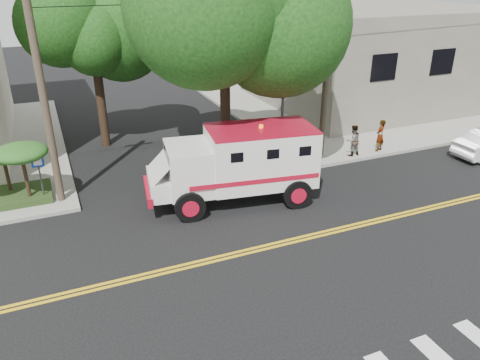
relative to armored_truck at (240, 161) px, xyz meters
name	(u,v)px	position (x,y,z in m)	size (l,w,h in m)	color
ground	(257,249)	(-0.89, -3.50, -1.67)	(100.00, 100.00, 0.00)	black
sidewalk_ne	(354,103)	(12.61, 10.00, -1.59)	(17.00, 17.00, 0.15)	gray
building_right	(373,54)	(14.11, 10.50, 1.48)	(14.00, 12.00, 6.00)	#676458
utility_pole_left	(42,89)	(-6.49, 2.50, 2.83)	(0.28, 0.28, 9.00)	#382D23
utility_pole_right	(327,63)	(5.41, 2.70, 2.83)	(0.28, 0.28, 9.00)	#382D23
tree_main	(237,1)	(1.05, 2.71, 5.53)	(6.08, 5.70, 9.85)	black
tree_left	(100,30)	(-3.57, 8.29, 4.06)	(4.48, 4.20, 7.70)	black
tree_right	(280,8)	(7.96, 12.27, 4.43)	(4.80, 4.50, 8.20)	black
traffic_signal	(282,123)	(2.91, 2.10, 0.56)	(0.15, 0.18, 3.60)	#3F3F42
accessibility_sign	(39,172)	(-7.09, 2.67, -0.30)	(0.45, 0.10, 2.02)	#3F3F42
palm_planter	(2,166)	(-8.32, 3.13, -0.02)	(3.52, 2.63, 2.36)	#1E3314
armored_truck	(240,161)	(0.00, 0.00, 0.00)	(6.71, 3.37, 2.93)	white
pedestrian_a	(380,135)	(8.31, 2.00, -0.73)	(0.57, 0.38, 1.57)	gray
pedestrian_b	(353,140)	(6.72, 2.00, -0.77)	(0.73, 0.57, 1.50)	gray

